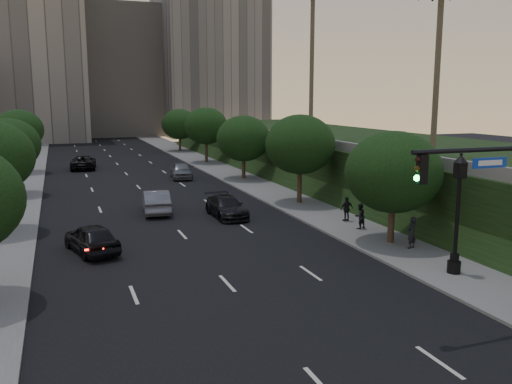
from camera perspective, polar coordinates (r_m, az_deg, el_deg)
name	(u,v)px	position (r m, az deg, el deg)	size (l,w,h in m)	color
ground	(269,330)	(19.49, 1.43, -14.31)	(160.00, 160.00, 0.00)	black
road_surface	(142,191)	(47.64, -11.93, 0.13)	(16.00, 140.00, 0.02)	black
sidewalk_right	(254,184)	(50.08, -0.26, 0.90)	(4.50, 140.00, 0.15)	slate
sidewalk_left	(12,198)	(47.33, -24.30, -0.54)	(4.50, 140.00, 0.15)	slate
embankment	(376,160)	(53.22, 12.50, 3.29)	(18.00, 90.00, 4.00)	black
parapet_wall	(295,138)	(48.95, 4.14, 5.70)	(0.35, 90.00, 0.70)	slate
office_block_left	(8,51)	(109.05, -24.69, 13.34)	(26.00, 20.00, 32.00)	gray
office_block_mid	(117,72)	(119.27, -14.39, 12.12)	(22.00, 18.00, 26.00)	#A8A29A
office_block_right	(208,48)	(117.00, -5.08, 14.89)	(20.00, 22.00, 36.00)	gray
tree_right_a	(393,172)	(30.01, 14.27, 2.05)	(5.20, 5.20, 6.24)	#38281C
tree_right_b	(300,145)	(40.36, 4.65, 5.01)	(5.20, 5.20, 6.74)	#38281C
tree_right_c	(243,139)	(52.45, -1.33, 5.65)	(5.20, 5.20, 6.24)	#38281C
tree_right_d	(206,126)	(65.80, -5.29, 6.93)	(5.20, 5.20, 6.74)	#38281C
tree_right_e	(179,124)	(80.39, -8.06, 7.08)	(5.20, 5.20, 6.24)	#38281C
tree_left_c	(8,145)	(47.81, -24.63, 4.54)	(5.00, 5.00, 6.34)	#38281C
tree_left_d	(19,130)	(61.72, -23.71, 5.99)	(5.00, 5.00, 6.71)	#38281C
street_lamp	(457,219)	(25.74, 20.40, -2.71)	(0.64, 0.64, 5.62)	black
sedan_near_left	(92,238)	(29.45, -16.93, -4.68)	(1.83, 4.54, 1.55)	black
sedan_mid_left	(156,201)	(38.36, -10.48, -0.98)	(1.72, 4.94, 1.63)	slate
sedan_far_left	(83,162)	(63.51, -17.72, 3.00)	(2.57, 5.58, 1.55)	black
sedan_near_right	(226,207)	(36.48, -3.13, -1.57)	(1.97, 4.84, 1.40)	black
sedan_far_right	(181,170)	(54.06, -7.89, 2.26)	(1.91, 4.75, 1.62)	slate
pedestrian_a	(412,233)	(29.55, 16.06, -4.13)	(0.62, 0.41, 1.70)	black
pedestrian_b	(360,216)	(33.23, 10.86, -2.50)	(0.75, 0.58, 1.54)	black
pedestrian_c	(347,209)	(35.07, 9.53, -1.76)	(0.93, 0.39, 1.59)	black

